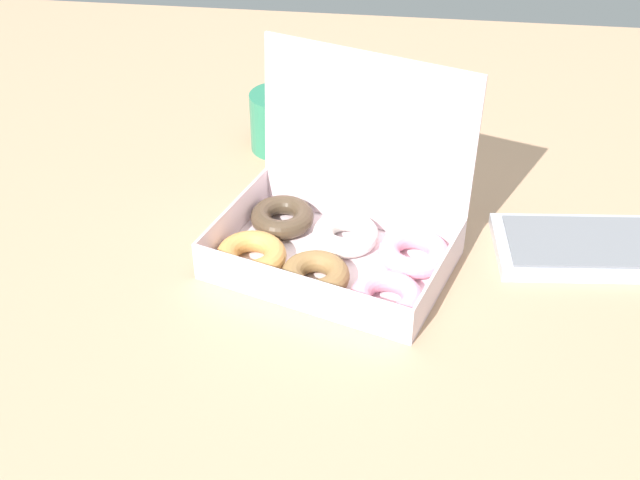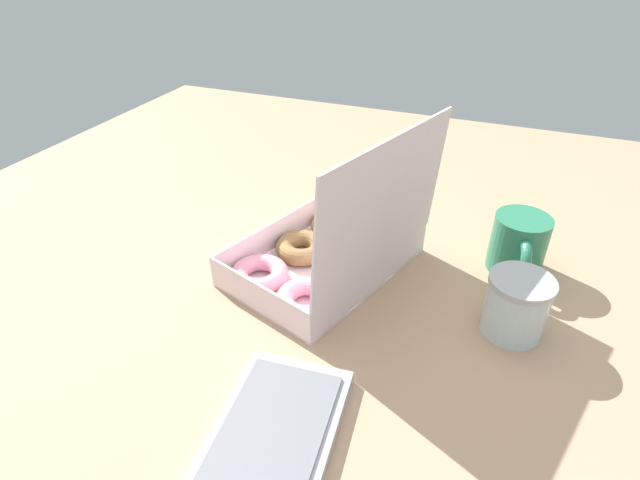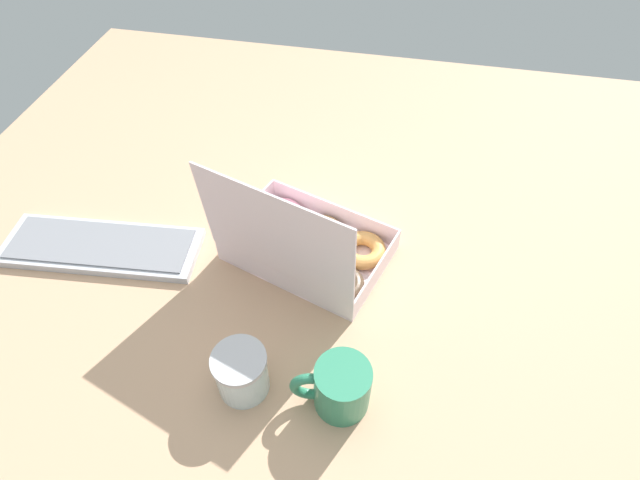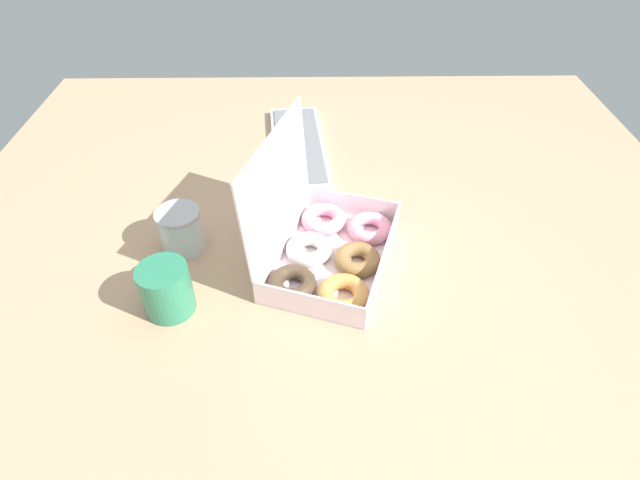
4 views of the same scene
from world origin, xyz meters
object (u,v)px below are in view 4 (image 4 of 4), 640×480
donut_box (327,247)px  coffee_mug (166,287)px  keyboard (299,146)px  glass_jar (181,230)px

donut_box → coffee_mug: donut_box is taller
keyboard → coffee_mug: coffee_mug is taller
keyboard → glass_jar: bearing=148.8°
coffee_mug → glass_jar: bearing=2.2°
keyboard → coffee_mug: size_ratio=3.21×
donut_box → coffee_mug: (-12.59, 30.46, 1.75)cm
glass_jar → donut_box: bearing=-97.8°
keyboard → glass_jar: glass_jar is taller
donut_box → keyboard: (44.25, 6.90, -2.44)cm
donut_box → glass_jar: donut_box is taller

